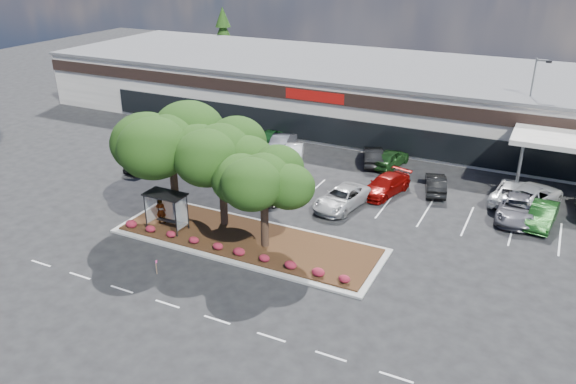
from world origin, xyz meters
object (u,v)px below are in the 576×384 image
at_px(car_0, 146,160).
at_px(car_1, 269,162).
at_px(survey_stake, 156,265).
at_px(light_pole, 527,120).

xyz_separation_m(car_0, car_1, (9.82, 4.15, 0.05)).
xyz_separation_m(survey_stake, car_1, (-1.72, 17.42, 0.23)).
distance_m(light_pole, survey_stake, 33.54).
relative_size(survey_stake, car_1, 0.19).
bearing_deg(light_pole, car_0, -152.45).
bearing_deg(car_0, light_pole, 28.90).
relative_size(light_pole, survey_stake, 9.95).
bearing_deg(light_pole, car_1, -150.21).
bearing_deg(car_0, car_1, 24.25).
xyz_separation_m(light_pole, survey_stake, (-17.48, -28.41, -3.55)).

